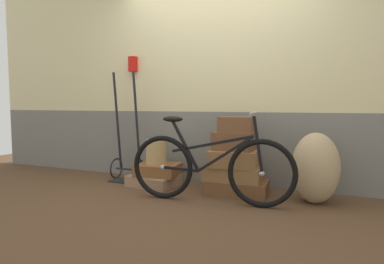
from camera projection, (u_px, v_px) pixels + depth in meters
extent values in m
cube|color=#513823|center=(192.00, 201.00, 3.50)|extent=(9.14, 5.20, 0.06)
cube|color=slate|center=(218.00, 147.00, 4.24)|extent=(7.14, 0.20, 0.89)
cube|color=beige|center=(219.00, 40.00, 4.13)|extent=(7.14, 0.20, 1.79)
cube|color=red|center=(133.00, 64.00, 4.47)|extent=(0.10, 0.08, 0.20)
cube|color=#937051|center=(154.00, 180.00, 4.04)|extent=(0.60, 0.49, 0.13)
cube|color=brown|center=(158.00, 169.00, 4.04)|extent=(0.53, 0.47, 0.14)
cube|color=brown|center=(237.00, 187.00, 3.68)|extent=(0.69, 0.46, 0.15)
cube|color=olive|center=(233.00, 173.00, 3.68)|extent=(0.64, 0.44, 0.15)
cube|color=olive|center=(233.00, 159.00, 3.63)|extent=(0.55, 0.40, 0.18)
cube|color=brown|center=(233.00, 141.00, 3.63)|extent=(0.44, 0.29, 0.20)
cube|color=brown|center=(236.00, 124.00, 3.62)|extent=(0.38, 0.27, 0.16)
cylinder|color=tan|center=(156.00, 152.00, 4.02)|extent=(0.24, 0.24, 0.30)
torus|color=black|center=(116.00, 168.00, 4.43)|extent=(0.02, 0.28, 0.28)
torus|color=black|center=(139.00, 170.00, 4.30)|extent=(0.02, 0.28, 0.28)
cylinder|color=black|center=(128.00, 169.00, 4.37)|extent=(0.36, 0.02, 0.02)
cylinder|color=black|center=(117.00, 121.00, 4.37)|extent=(0.03, 0.16, 1.26)
cylinder|color=black|center=(137.00, 121.00, 4.26)|extent=(0.03, 0.16, 1.26)
cube|color=black|center=(123.00, 181.00, 4.28)|extent=(0.32, 0.22, 0.02)
ellipsoid|color=tan|center=(315.00, 168.00, 3.31)|extent=(0.46, 0.39, 0.71)
torus|color=black|center=(163.00, 167.00, 3.49)|extent=(0.67, 0.10, 0.66)
sphere|color=#B2B2B7|center=(163.00, 167.00, 3.49)|extent=(0.05, 0.05, 0.05)
torus|color=black|center=(262.00, 173.00, 3.17)|extent=(0.67, 0.10, 0.66)
sphere|color=#B2B2B7|center=(262.00, 173.00, 3.17)|extent=(0.05, 0.05, 0.05)
cube|color=black|center=(225.00, 154.00, 3.27)|extent=(0.57, 0.07, 0.39)
cube|color=black|center=(185.00, 146.00, 3.39)|extent=(0.30, 0.05, 0.52)
cube|color=black|center=(180.00, 169.00, 3.43)|extent=(0.39, 0.06, 0.04)
cube|color=black|center=(212.00, 144.00, 3.30)|extent=(0.83, 0.09, 0.20)
cube|color=black|center=(258.00, 145.00, 3.16)|extent=(0.11, 0.04, 0.55)
ellipsoid|color=black|center=(173.00, 119.00, 3.41)|extent=(0.23, 0.11, 0.06)
cylinder|color=#A5A5AD|center=(254.00, 113.00, 3.15)|extent=(0.06, 0.46, 0.02)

